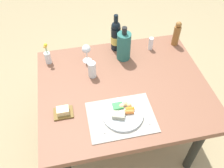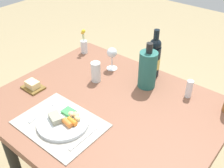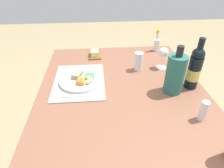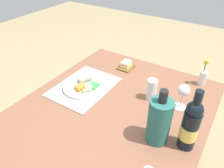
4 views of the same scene
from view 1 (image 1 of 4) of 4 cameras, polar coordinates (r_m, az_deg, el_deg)
name	(u,v)px [view 1 (image 1 of 4)]	position (r m, az deg, el deg)	size (l,w,h in m)	color
ground_plane	(121,137)	(2.40, 2.12, -12.27)	(8.00, 8.00, 0.00)	tan
dining_table	(123,93)	(1.87, 2.66, -2.21)	(1.25, 1.04, 0.74)	brown
placemat	(121,117)	(1.62, 2.17, -7.72)	(0.44, 0.33, 0.01)	#A19B8F
dinner_plate	(123,113)	(1.62, 2.56, -6.89)	(0.27, 0.27, 0.05)	silver
fork	(101,121)	(1.60, -2.72, -8.69)	(0.01, 0.19, 0.01)	silver
knife	(146,112)	(1.65, 7.92, -6.63)	(0.02, 0.19, 0.01)	silver
wine_glass	(86,50)	(1.93, -6.05, 8.00)	(0.07, 0.07, 0.16)	white
salt_shaker	(151,44)	(2.10, 9.10, 9.35)	(0.04, 0.04, 0.11)	white
flower_vase	(48,56)	(2.00, -14.90, 6.34)	(0.05, 0.05, 0.19)	silver
butter_dish	(63,112)	(1.66, -11.40, -6.41)	(0.13, 0.10, 0.05)	brown
wine_bottle	(116,36)	(2.03, 0.88, 11.28)	(0.08, 0.08, 0.32)	black
pepper_mill	(177,34)	(2.17, 14.93, 11.30)	(0.06, 0.06, 0.23)	brown
water_tumbler	(92,70)	(1.83, -4.70, 3.21)	(0.06, 0.06, 0.13)	silver
cooler_bottle	(124,46)	(1.95, 2.79, 8.92)	(0.11, 0.11, 0.30)	#28645B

